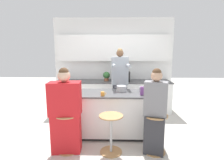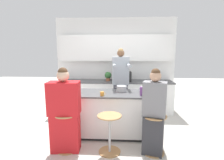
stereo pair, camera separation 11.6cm
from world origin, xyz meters
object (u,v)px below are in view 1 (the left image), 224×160
bar_stool_leftmost (67,130)px  coffee_cup_near (103,94)px  fruit_bowl (154,93)px  banana_bunch (76,91)px  person_cooking (120,86)px  kitchen_island (112,113)px  microwave (121,76)px  bar_stool_rightmost (155,130)px  bar_stool_center (111,131)px  person_seated_near (155,115)px  juice_carton (142,91)px  person_wrapped_blanket (66,113)px  potted_plant (106,76)px  cooking_pot (122,89)px

bar_stool_leftmost → coffee_cup_near: coffee_cup_near is taller
fruit_bowl → banana_bunch: 1.55m
person_cooking → fruit_bowl: (0.63, -0.85, 0.04)m
kitchen_island → microwave: size_ratio=4.01×
bar_stool_rightmost → person_cooking: (-0.58, 1.30, 0.50)m
bar_stool_center → bar_stool_rightmost: same height
fruit_bowl → bar_stool_center: bearing=-149.2°
person_seated_near → coffee_cup_near: person_seated_near is taller
bar_stool_center → banana_bunch: size_ratio=3.75×
kitchen_island → bar_stool_center: bearing=-90.0°
fruit_bowl → microwave: (-0.57, 1.62, 0.10)m
bar_stool_leftmost → person_cooking: (0.93, 1.30, 0.50)m
banana_bunch → juice_carton: (1.33, -0.16, 0.06)m
microwave → person_cooking: bearing=-94.5°
person_cooking → fruit_bowl: bearing=-58.8°
banana_bunch → person_wrapped_blanket: bearing=-93.1°
bar_stool_leftmost → microwave: bearing=64.4°
person_cooking → banana_bunch: person_cooking is taller
banana_bunch → kitchen_island: bearing=0.8°
bar_stool_center → person_cooking: (0.17, 1.33, 0.50)m
microwave → potted_plant: size_ratio=1.81×
person_wrapped_blanket → fruit_bowl: person_wrapped_blanket is taller
person_wrapped_blanket → juice_carton: 1.48m
bar_stool_rightmost → juice_carton: (-0.16, 0.48, 0.59)m
kitchen_island → potted_plant: potted_plant is taller
bar_stool_center → person_cooking: 1.44m
bar_stool_leftmost → cooking_pot: 1.35m
kitchen_island → cooking_pot: (0.20, 0.11, 0.50)m
bar_stool_leftmost → juice_carton: (1.35, 0.48, 0.59)m
potted_plant → bar_stool_center: bearing=-84.9°
bar_stool_leftmost → cooking_pot: cooking_pot is taller
bar_stool_leftmost → bar_stool_center: 0.76m
bar_stool_rightmost → person_wrapped_blanket: size_ratio=0.46×
person_seated_near → juice_carton: 0.60m
kitchen_island → juice_carton: 0.81m
bar_stool_rightmost → microwave: size_ratio=1.42×
banana_bunch → coffee_cup_near: bearing=-24.1°
potted_plant → bar_stool_leftmost: bearing=-105.0°
bar_stool_leftmost → banana_bunch: banana_bunch is taller
fruit_bowl → coffee_cup_near: (-0.97, -0.06, -0.00)m
bar_stool_center → person_wrapped_blanket: bearing=178.7°
person_cooking → banana_bunch: bearing=-149.2°
fruit_bowl → potted_plant: (-1.00, 1.66, 0.10)m
person_wrapped_blanket → fruit_bowl: bearing=12.7°
bar_stool_rightmost → fruit_bowl: 0.71m
bar_stool_leftmost → bar_stool_rightmost: (1.51, -0.00, 0.00)m
person_cooking → coffee_cup_near: size_ratio=17.10×
person_wrapped_blanket → person_seated_near: (1.51, -0.00, -0.02)m
person_cooking → juice_carton: size_ratio=10.10×
bar_stool_center → cooking_pot: (0.20, 0.80, 0.57)m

